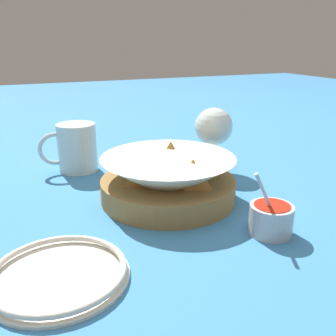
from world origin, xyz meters
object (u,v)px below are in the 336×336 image
side_plate (59,274)px  food_basket (168,181)px  sauce_cup (271,218)px  wine_glass (214,129)px  beer_mug (77,149)px

side_plate → food_basket: bearing=-142.7°
sauce_cup → wine_glass: size_ratio=0.73×
sauce_cup → beer_mug: (0.21, -0.40, 0.02)m
beer_mug → wine_glass: bearing=156.9°
sauce_cup → beer_mug: size_ratio=0.81×
wine_glass → beer_mug: wine_glass is taller
food_basket → wine_glass: 0.20m
food_basket → beer_mug: beer_mug is taller
food_basket → wine_glass: (-0.15, -0.11, 0.06)m
sauce_cup → food_basket: bearing=-63.3°
food_basket → beer_mug: bearing=-62.2°
food_basket → beer_mug: size_ratio=1.93×
food_basket → wine_glass: bearing=-145.0°
wine_glass → beer_mug: size_ratio=1.12×
beer_mug → side_plate: size_ratio=0.72×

